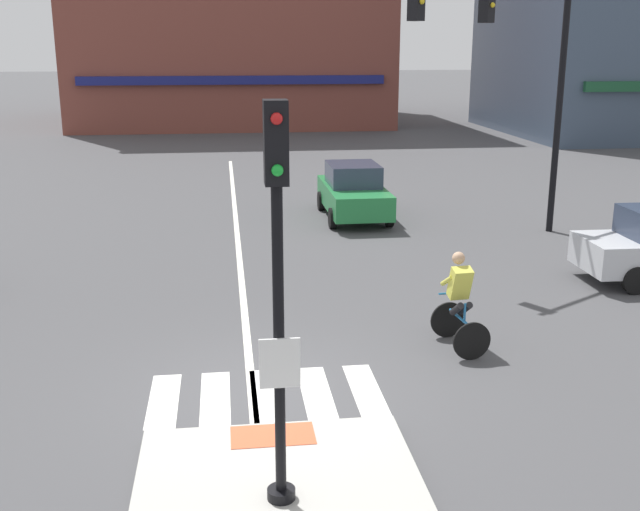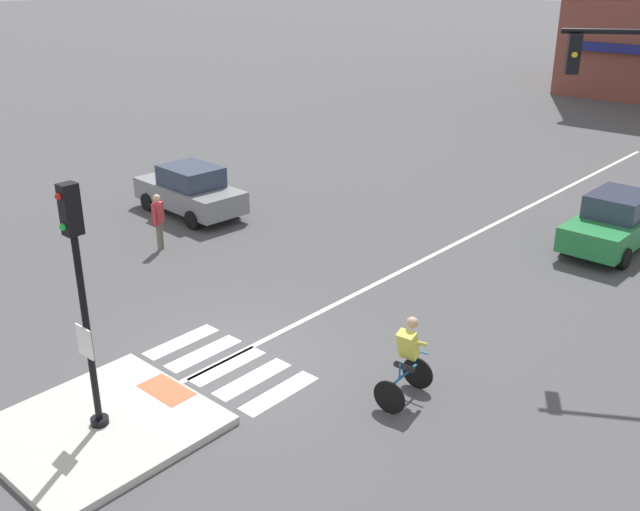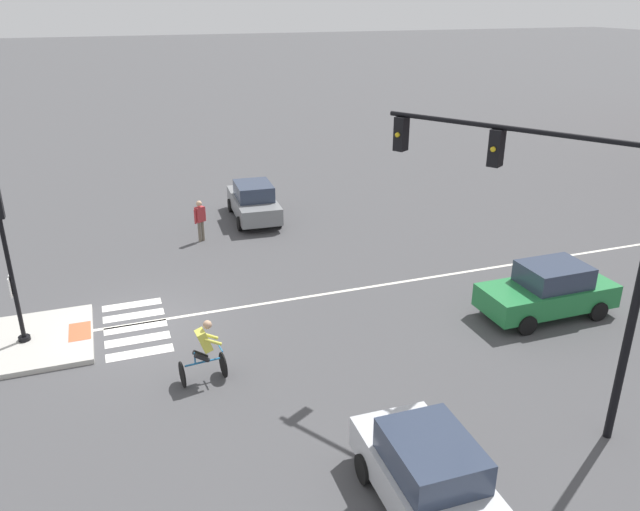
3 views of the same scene
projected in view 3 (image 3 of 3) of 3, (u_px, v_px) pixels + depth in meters
ground_plane at (141, 326)px, 18.39m from camera, size 300.00×300.00×0.00m
traffic_island at (25, 342)px, 17.40m from camera, size 3.38×3.59×0.15m
tactile_pad_front at (80, 331)px, 17.81m from camera, size 1.10×0.60×0.01m
signal_pole at (6, 252)px, 16.34m from camera, size 0.44×0.38×4.43m
crosswalk_stripe_a at (132, 305)px, 19.67m from camera, size 0.44×1.80×0.01m
crosswalk_stripe_b at (134, 316)px, 19.01m from camera, size 0.44×1.80×0.01m
crosswalk_stripe_c at (136, 327)px, 18.34m from camera, size 0.44×1.80×0.01m
crosswalk_stripe_d at (138, 339)px, 17.68m from camera, size 0.44×1.80×0.01m
crosswalk_stripe_e at (140, 353)px, 17.02m from camera, size 0.44×1.80×0.01m
lane_centre_line at (437, 276)px, 21.66m from camera, size 0.14×28.00×0.01m
traffic_light_mast at (552, 218)px, 13.10m from camera, size 5.19×3.29×6.69m
car_green_eastbound_far at (548, 290)px, 18.78m from camera, size 1.85×4.10×1.64m
car_silver_cross_right at (432, 481)px, 11.40m from camera, size 4.13×1.90×1.64m
car_grey_cross_left at (254, 201)px, 26.91m from camera, size 4.19×2.02×1.64m
cyclist at (204, 350)px, 15.49m from camera, size 0.76×1.15×1.68m
pedestrian_at_curb_left at (200, 218)px, 24.43m from camera, size 0.37×0.49×1.67m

